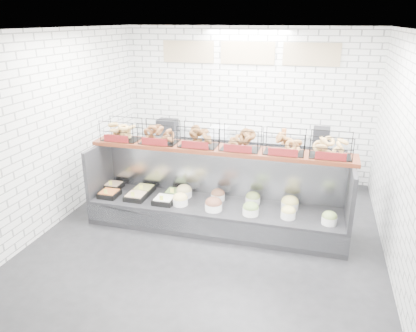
% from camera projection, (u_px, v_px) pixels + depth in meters
% --- Properties ---
extents(ground, '(5.50, 5.50, 0.00)m').
position_uv_depth(ground, '(210.00, 236.00, 6.19)').
color(ground, black).
rests_on(ground, ground).
extents(room_shell, '(5.02, 5.51, 3.01)m').
position_uv_depth(room_shell, '(221.00, 95.00, 6.03)').
color(room_shell, white).
rests_on(room_shell, ground).
extents(display_case, '(4.00, 0.90, 1.20)m').
position_uv_depth(display_case, '(215.00, 207.00, 6.39)').
color(display_case, black).
rests_on(display_case, ground).
extents(bagel_shelf, '(4.10, 0.50, 0.40)m').
position_uv_depth(bagel_shelf, '(219.00, 139.00, 6.18)').
color(bagel_shelf, '#471C0F').
rests_on(bagel_shelf, display_case).
extents(prep_counter, '(4.00, 0.60, 1.20)m').
position_uv_depth(prep_counter, '(241.00, 157.00, 8.23)').
color(prep_counter, '#93969B').
rests_on(prep_counter, ground).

